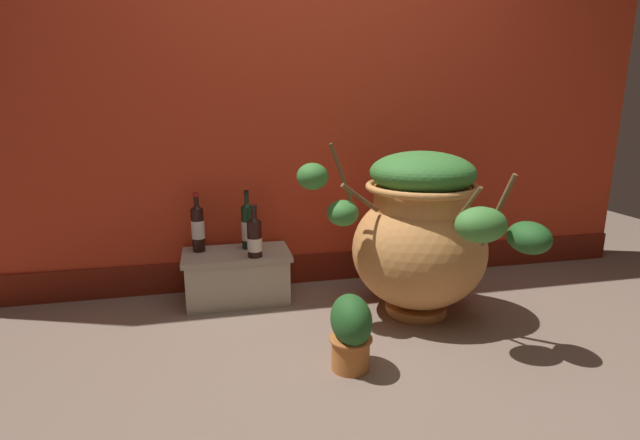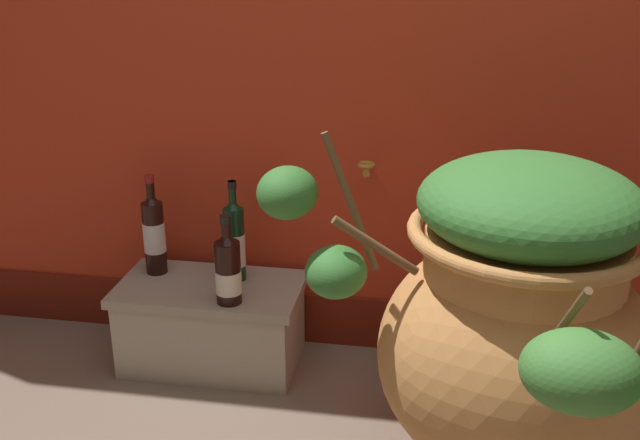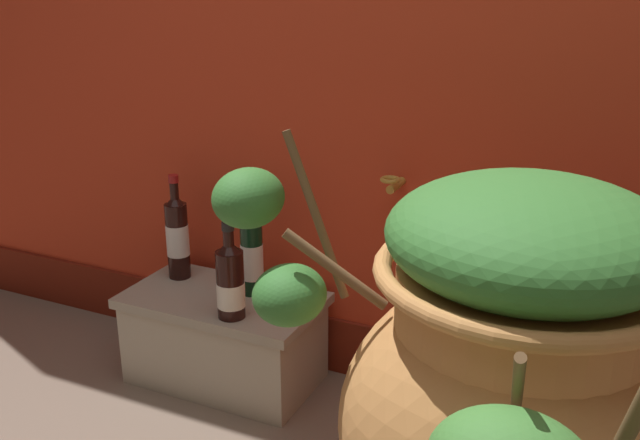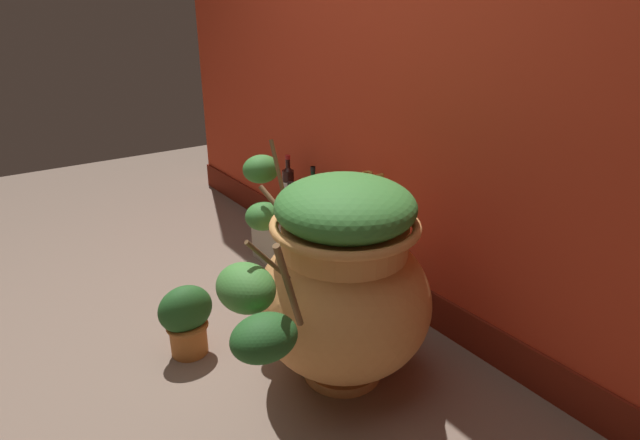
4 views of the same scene
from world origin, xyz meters
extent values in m
plane|color=#7A6656|center=(0.00, 0.00, 0.00)|extent=(7.00, 7.00, 0.00)
cube|color=red|center=(0.00, 1.20, 1.30)|extent=(4.40, 0.20, 2.60)
cube|color=maroon|center=(0.00, 1.10, 0.09)|extent=(4.40, 0.02, 0.19)
cylinder|color=#B28433|center=(0.02, 1.05, 0.67)|extent=(0.02, 0.10, 0.02)
torus|color=#B28433|center=(0.02, 1.00, 0.70)|extent=(0.06, 0.06, 0.01)
cylinder|color=#D68E4C|center=(0.47, 0.52, 0.02)|extent=(0.33, 0.33, 0.04)
ellipsoid|color=#D68E4C|center=(0.47, 0.52, 0.35)|extent=(0.71, 0.71, 0.62)
cylinder|color=#D68E4C|center=(0.47, 0.52, 0.63)|extent=(0.49, 0.49, 0.12)
torus|color=#D68E4C|center=(0.47, 0.52, 0.69)|extent=(0.58, 0.58, 0.04)
cylinder|color=brown|center=(0.11, 0.43, 0.67)|extent=(0.21, 0.08, 0.17)
ellipsoid|color=#387A33|center=(0.01, 0.41, 0.60)|extent=(0.15, 0.17, 0.12)
cylinder|color=brown|center=(0.52, 0.15, 0.67)|extent=(0.04, 0.18, 0.21)
ellipsoid|color=#428438|center=(0.53, 0.05, 0.60)|extent=(0.23, 0.19, 0.16)
cylinder|color=brown|center=(0.67, 0.14, 0.64)|extent=(0.09, 0.14, 0.36)
ellipsoid|color=#235623|center=(0.74, 0.00, 0.55)|extent=(0.17, 0.22, 0.14)
cylinder|color=brown|center=(0.04, 0.49, 0.75)|extent=(0.15, 0.03, 0.36)
ellipsoid|color=#387A33|center=(-0.12, 0.48, 0.77)|extent=(0.15, 0.17, 0.13)
ellipsoid|color=#387A33|center=(0.47, 0.52, 0.77)|extent=(0.54, 0.54, 0.22)
cube|color=#B2A893|center=(-0.48, 0.90, 0.14)|extent=(0.57, 0.32, 0.29)
cube|color=#A09785|center=(-0.48, 0.90, 0.27)|extent=(0.60, 0.34, 0.03)
cylinder|color=black|center=(-0.68, 0.97, 0.41)|extent=(0.07, 0.07, 0.25)
cone|color=black|center=(-0.68, 0.97, 0.55)|extent=(0.07, 0.07, 0.04)
cylinder|color=black|center=(-0.68, 0.97, 0.59)|extent=(0.03, 0.03, 0.10)
cylinder|color=maroon|center=(-0.68, 0.97, 0.62)|extent=(0.03, 0.03, 0.02)
cylinder|color=silver|center=(-0.68, 0.97, 0.42)|extent=(0.07, 0.07, 0.10)
cylinder|color=black|center=(-0.38, 0.80, 0.39)|extent=(0.08, 0.08, 0.20)
cone|color=black|center=(-0.38, 0.80, 0.50)|extent=(0.08, 0.08, 0.04)
cylinder|color=black|center=(-0.38, 0.80, 0.53)|extent=(0.03, 0.03, 0.09)
cylinder|color=black|center=(-0.38, 0.80, 0.57)|extent=(0.04, 0.04, 0.02)
cylinder|color=white|center=(-0.38, 0.80, 0.36)|extent=(0.08, 0.08, 0.07)
cylinder|color=black|center=(-0.40, 0.96, 0.41)|extent=(0.07, 0.07, 0.25)
cone|color=black|center=(-0.40, 0.96, 0.55)|extent=(0.07, 0.07, 0.04)
cylinder|color=black|center=(-0.40, 0.96, 0.59)|extent=(0.02, 0.02, 0.09)
cylinder|color=black|center=(-0.40, 0.96, 0.62)|extent=(0.03, 0.03, 0.02)
cylinder|color=silver|center=(-0.40, 0.96, 0.40)|extent=(0.07, 0.07, 0.11)
cylinder|color=#C17033|center=(-0.05, 0.04, 0.08)|extent=(0.16, 0.16, 0.15)
torus|color=#B2672E|center=(-0.05, 0.04, 0.14)|extent=(0.19, 0.19, 0.02)
ellipsoid|color=#235623|center=(-0.05, 0.04, 0.23)|extent=(0.17, 0.24, 0.22)
camera|label=1|loc=(-0.60, -1.77, 1.12)|focal=27.16mm
camera|label=2|loc=(0.26, -1.24, 1.39)|focal=42.51mm
camera|label=3|loc=(0.64, -0.77, 1.24)|focal=40.11mm
camera|label=4|loc=(1.92, -0.62, 1.48)|focal=29.61mm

